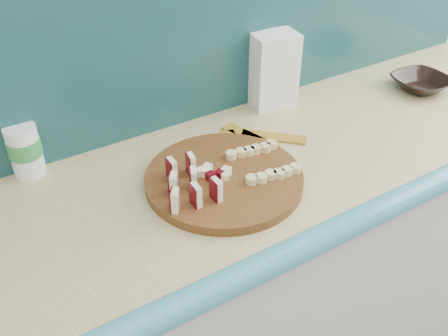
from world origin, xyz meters
TOP-DOWN VIEW (x-y plane):
  - kitchen_counter at (0.10, 1.50)m, footprint 2.20×0.63m
  - backsplash at (0.10, 1.79)m, footprint 2.20×0.02m
  - cutting_board at (-0.01, 1.47)m, footprint 0.43×0.43m
  - apple_wedges at (-0.11, 1.46)m, footprint 0.12×0.16m
  - apple_chunks at (-0.03, 1.47)m, footprint 0.06×0.06m
  - banana_slices at (0.09, 1.46)m, footprint 0.16×0.16m
  - brown_bowl at (0.79, 1.56)m, footprint 0.18×0.18m
  - flour_bag at (0.33, 1.73)m, footprint 0.14×0.11m
  - canister at (-0.39, 1.76)m, footprint 0.08×0.08m
  - banana_peel at (0.16, 1.59)m, footprint 0.25×0.20m

SIDE VIEW (x-z plane):
  - kitchen_counter at x=0.10m, z-range 0.00..0.91m
  - banana_peel at x=0.16m, z-range 0.91..0.92m
  - cutting_board at x=-0.01m, z-range 0.91..0.93m
  - brown_bowl at x=0.79m, z-range 0.91..0.95m
  - banana_slices at x=0.09m, z-range 0.93..0.95m
  - apple_chunks at x=-0.03m, z-range 0.93..0.95m
  - apple_wedges at x=-0.11m, z-range 0.93..0.99m
  - canister at x=-0.39m, z-range 0.91..1.04m
  - flour_bag at x=0.33m, z-range 0.91..1.13m
  - backsplash at x=0.10m, z-range 0.91..1.41m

